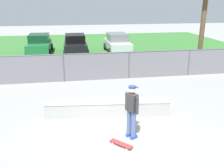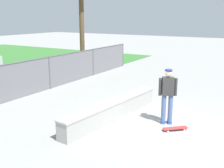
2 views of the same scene
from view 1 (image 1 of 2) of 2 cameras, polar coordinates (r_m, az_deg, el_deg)
The scene contains 9 objects.
ground_plane at distance 8.65m, azimuth 1.23°, elevation -11.74°, with size 80.00×80.00×0.00m, color gray.
grass_strip at distance 24.37m, azimuth -6.08°, elevation 8.31°, with size 30.66×20.00×0.02m, color #336B2D.
concrete_ledge at distance 9.84m, azimuth -1.04°, elevation -5.64°, with size 4.93×0.98×0.64m.
skateboarder at distance 8.08m, azimuth 4.55°, elevation -5.88°, with size 0.41×0.54×1.84m.
skateboard at distance 8.07m, azimuth 2.11°, elevation -13.62°, with size 0.69×0.72×0.09m.
chainlink_fence at distance 14.14m, azimuth -3.48°, elevation 4.36°, with size 18.73×0.07×1.60m.
car_green at distance 22.28m, azimuth -16.40°, elevation 8.85°, with size 2.04×4.21×1.66m.
car_black at distance 21.48m, azimuth -8.45°, elevation 9.05°, with size 2.04×4.21×1.66m.
car_silver at distance 21.98m, azimuth 1.23°, elevation 9.47°, with size 2.04×4.21×1.66m.
Camera 1 is at (-1.41, -7.32, 4.39)m, focal length 39.64 mm.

